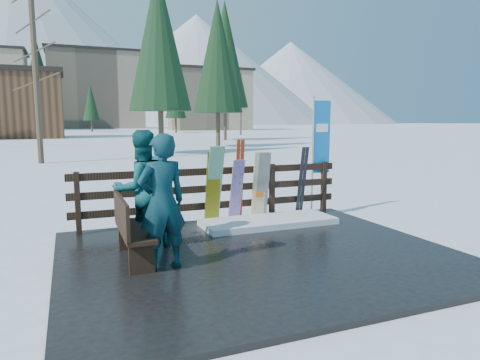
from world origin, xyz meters
name	(u,v)px	position (x,y,z in m)	size (l,w,h in m)	color
ground	(259,257)	(0.00, 0.00, 0.00)	(700.00, 700.00, 0.00)	white
deck	(259,255)	(0.00, 0.00, 0.04)	(6.00, 5.00, 0.08)	black
fence	(214,190)	(0.00, 2.20, 0.74)	(5.60, 0.10, 1.15)	black
snow_patch	(268,222)	(0.93, 1.60, 0.14)	(2.67, 1.00, 0.12)	white
bench	(129,227)	(-1.94, 0.34, 0.60)	(0.40, 1.50, 0.97)	black
snowboard_0	(159,193)	(-1.17, 1.98, 0.79)	(0.29, 0.03, 1.43)	#32BEE6
snowboard_1	(214,186)	(-0.07, 1.98, 0.87)	(0.30, 0.03, 1.63)	silver
snowboard_2	(213,189)	(-0.11, 1.98, 0.81)	(0.29, 0.03, 1.49)	#E1CB05
snowboard_3	(236,191)	(0.39, 1.98, 0.73)	(0.24, 0.03, 1.33)	silver
snowboard_4	(262,187)	(0.97, 1.98, 0.79)	(0.27, 0.03, 1.43)	black
snowboard_5	(259,186)	(0.90, 1.98, 0.80)	(0.28, 0.03, 1.45)	white
ski_pair_a	(239,181)	(0.48, 2.05, 0.92)	(0.16, 0.19, 1.69)	#9C2B13
ski_pair_b	(302,182)	(1.95, 2.05, 0.84)	(0.17, 0.28, 1.51)	black
rental_flag	(320,141)	(2.49, 2.25, 1.69)	(0.45, 0.04, 2.60)	silver
person_front	(162,202)	(-1.55, -0.16, 1.02)	(0.69, 0.45, 1.89)	#0C4541
person_back	(142,189)	(-1.65, 0.98, 1.04)	(0.93, 0.72, 1.91)	#0E4F52
resort_buildings	(80,92)	(1.03, 115.41, 9.81)	(73.00, 87.60, 22.60)	tan
trees	(125,87)	(3.94, 47.17, 6.10)	(42.13, 68.77, 14.55)	#382B1E
mountains	(50,52)	(-10.50, 328.41, 50.20)	(520.00, 260.00, 120.00)	white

